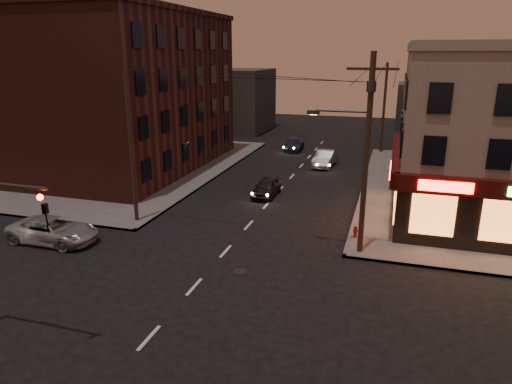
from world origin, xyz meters
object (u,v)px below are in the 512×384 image
at_px(sedan_mid, 325,158).
at_px(sedan_far, 294,144).
at_px(sedan_near, 267,187).
at_px(suv_cross, 53,230).
at_px(fire_hydrant, 355,231).

height_order(sedan_mid, sedan_far, sedan_mid).
xyz_separation_m(sedan_mid, sedan_far, (-4.29, 6.38, -0.11)).
relative_size(sedan_near, sedan_far, 0.88).
relative_size(suv_cross, sedan_far, 1.17).
bearing_deg(suv_cross, sedan_mid, -27.61).
bearing_deg(suv_cross, sedan_far, -14.29).
bearing_deg(sedan_far, sedan_near, -88.40).
bearing_deg(sedan_far, fire_hydrant, -73.58).
distance_m(suv_cross, fire_hydrant, 16.78).
bearing_deg(suv_cross, sedan_near, -37.29).
height_order(suv_cross, fire_hydrant, suv_cross).
height_order(suv_cross, sedan_far, suv_cross).
xyz_separation_m(sedan_near, sedan_mid, (2.68, 10.39, 0.09)).
height_order(sedan_near, sedan_mid, sedan_mid).
bearing_deg(sedan_mid, suv_cross, -113.05).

